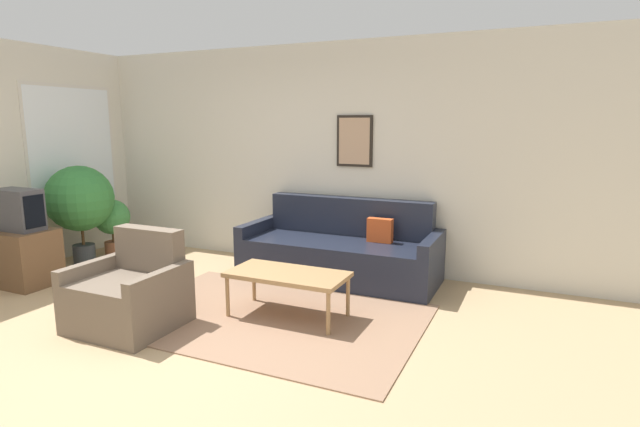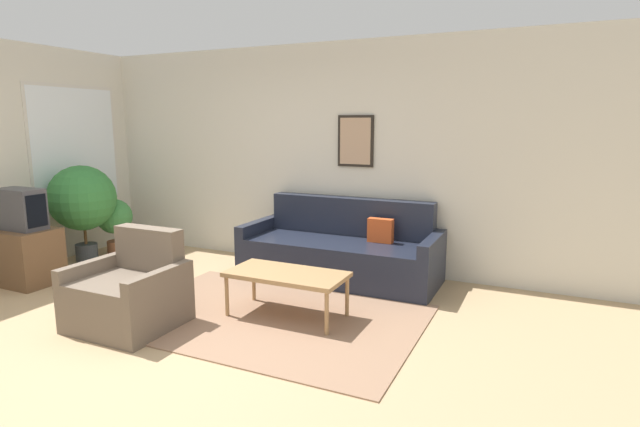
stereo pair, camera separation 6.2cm
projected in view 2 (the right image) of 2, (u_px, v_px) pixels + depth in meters
The scene contains 10 objects.
ground_plane at pixel (156, 338), 4.15m from camera, with size 16.00×16.00×0.00m, color tan.
area_rug at pixel (269, 317), 4.58m from camera, with size 2.74×1.86×0.01m.
wall_back at pixel (299, 156), 6.25m from camera, with size 8.00×0.09×2.70m.
couch at pixel (341, 252), 5.70m from camera, with size 2.23×0.90×0.90m.
coffee_table at pixel (287, 276), 4.53m from camera, with size 1.08×0.54×0.43m.
tv_stand at pixel (25, 256), 5.52m from camera, with size 0.69×0.51×0.61m.
tv at pixel (20, 209), 5.42m from camera, with size 0.54×0.28×0.45m.
armchair at pixel (130, 294), 4.37m from camera, with size 0.86×0.76×0.83m.
potted_plant_tall at pixel (82, 200), 6.27m from camera, with size 0.82×0.82×1.24m.
potted_plant_by_window at pixel (115, 220), 6.67m from camera, with size 0.46×0.46×0.76m.
Camera 2 is at (2.88, -2.96, 1.77)m, focal length 28.00 mm.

